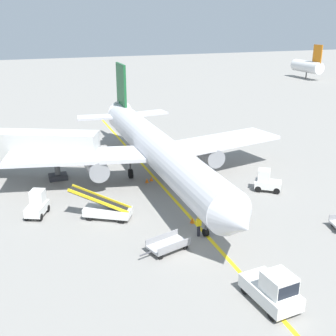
% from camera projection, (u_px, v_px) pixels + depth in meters
% --- Properties ---
extents(ground_plane, '(300.00, 300.00, 0.00)m').
position_uv_depth(ground_plane, '(199.00, 245.00, 30.25)').
color(ground_plane, gray).
extents(taxi_line_yellow, '(1.36, 80.00, 0.01)m').
position_uv_depth(taxi_line_yellow, '(187.00, 214.00, 35.05)').
color(taxi_line_yellow, yellow).
rests_on(taxi_line_yellow, ground).
extents(airliner, '(28.61, 35.24, 10.10)m').
position_uv_depth(airliner, '(155.00, 148.00, 41.06)').
color(airliner, silver).
rests_on(airliner, ground).
extents(jet_bridge, '(12.74, 7.75, 4.85)m').
position_uv_depth(jet_bridge, '(24.00, 145.00, 41.58)').
color(jet_bridge, beige).
rests_on(jet_bridge, ground).
extents(pushback_tug, '(2.21, 3.75, 2.20)m').
position_uv_depth(pushback_tug, '(273.00, 289.00, 23.71)').
color(pushback_tug, silver).
rests_on(pushback_tug, ground).
extents(baggage_tug_near_wing, '(2.18, 2.72, 2.10)m').
position_uv_depth(baggage_tug_near_wing, '(37.00, 205.00, 34.52)').
color(baggage_tug_near_wing, silver).
rests_on(baggage_tug_near_wing, ground).
extents(baggage_tug_by_cargo_door, '(2.71, 2.46, 2.10)m').
position_uv_depth(baggage_tug_by_cargo_door, '(267.00, 181.00, 39.39)').
color(baggage_tug_by_cargo_door, silver).
rests_on(baggage_tug_by_cargo_door, ground).
extents(belt_loader_forward_hold, '(4.94, 3.63, 2.59)m').
position_uv_depth(belt_loader_forward_hold, '(106.00, 210.00, 34.02)').
color(belt_loader_forward_hold, silver).
rests_on(belt_loader_forward_hold, ground).
extents(baggage_cart_loaded, '(3.83, 2.27, 0.94)m').
position_uv_depth(baggage_cart_loaded, '(168.00, 245.00, 29.38)').
color(baggage_cart_loaded, '#A5A5A8').
rests_on(baggage_cart_loaded, ground).
extents(ground_crew_marshaller, '(0.36, 0.24, 1.70)m').
position_uv_depth(ground_crew_marshaller, '(199.00, 225.00, 31.21)').
color(ground_crew_marshaller, '#26262D').
rests_on(ground_crew_marshaller, ground).
extents(safety_cone_nose_left, '(0.36, 0.36, 0.44)m').
position_uv_depth(safety_cone_nose_left, '(147.00, 180.00, 41.57)').
color(safety_cone_nose_left, orange).
rests_on(safety_cone_nose_left, ground).
extents(safety_cone_nose_right, '(0.36, 0.36, 0.44)m').
position_uv_depth(safety_cone_nose_right, '(211.00, 176.00, 42.69)').
color(safety_cone_nose_right, orange).
rests_on(safety_cone_nose_right, ground).
extents(safety_cone_wingtip_left, '(0.36, 0.36, 0.44)m').
position_uv_depth(safety_cone_wingtip_left, '(151.00, 179.00, 42.00)').
color(safety_cone_wingtip_left, orange).
rests_on(safety_cone_wingtip_left, ground).
extents(safety_cone_wingtip_right, '(0.36, 0.36, 0.44)m').
position_uv_depth(safety_cone_wingtip_right, '(192.00, 220.00, 33.44)').
color(safety_cone_wingtip_right, orange).
rests_on(safety_cone_wingtip_right, ground).
extents(distant_aircraft_far_left, '(3.00, 10.10, 8.80)m').
position_uv_depth(distant_aircraft_far_left, '(307.00, 66.00, 110.08)').
color(distant_aircraft_far_left, silver).
rests_on(distant_aircraft_far_left, ground).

